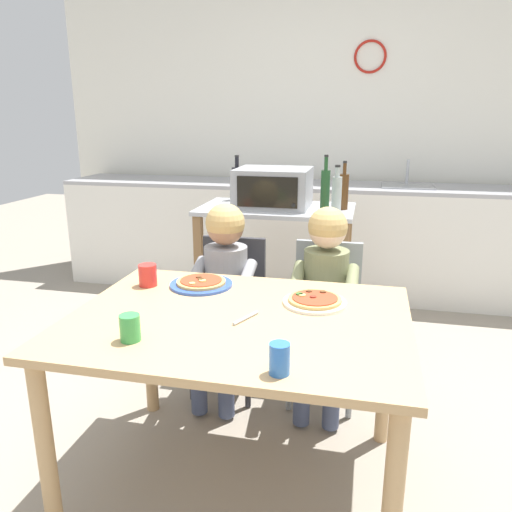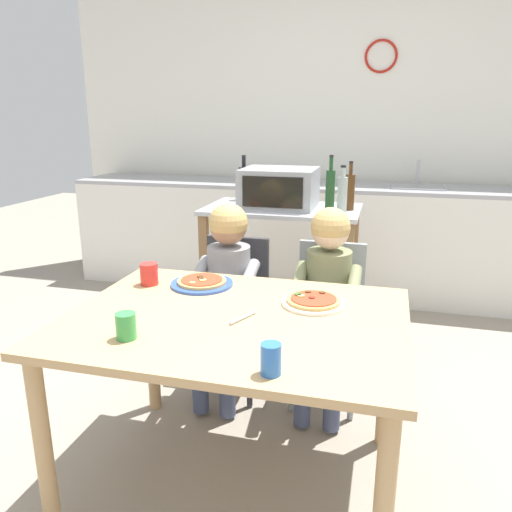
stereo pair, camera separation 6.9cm
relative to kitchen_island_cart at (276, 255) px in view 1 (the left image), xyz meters
name	(u,v)px [view 1 (the left image)]	position (x,y,z in m)	size (l,w,h in m)	color
ground_plane	(285,358)	(0.11, -0.23, -0.59)	(11.11, 11.11, 0.00)	gray
back_wall_tiled	(321,127)	(0.11, 1.50, 0.76)	(4.69, 0.14, 2.70)	white
kitchen_counter	(312,237)	(0.11, 1.09, -0.14)	(4.22, 0.60, 1.11)	silver
kitchen_island_cart	(276,255)	(0.00, 0.00, 0.00)	(0.95, 0.56, 0.90)	#B7BABF
toaster_oven	(273,188)	(-0.02, 0.01, 0.42)	(0.45, 0.40, 0.24)	#999BA0
bottle_slim_sauce	(337,193)	(0.37, -0.11, 0.42)	(0.06, 0.06, 0.28)	#ADB7B2
bottle_dark_olive_oil	(344,191)	(0.40, 0.02, 0.42)	(0.06, 0.06, 0.29)	#4C2D14
bottle_brown_beer	(237,182)	(-0.31, 0.22, 0.42)	(0.07, 0.07, 0.29)	black
bottle_tall_green_wine	(325,192)	(0.31, -0.22, 0.44)	(0.05, 0.05, 0.34)	#1E4723
dining_table	(238,340)	(0.11, -1.34, 0.04)	(1.25, 0.94, 0.73)	tan
dining_chair_left	(230,303)	(-0.14, -0.59, -0.11)	(0.36, 0.36, 0.81)	#333338
dining_chair_right	(325,310)	(0.37, -0.57, -0.11)	(0.36, 0.36, 0.81)	gray
child_in_grey_shirt	(223,277)	(-0.14, -0.71, 0.07)	(0.32, 0.42, 1.01)	#424C6B
child_in_olive_shirt	(324,285)	(0.37, -0.70, 0.06)	(0.32, 0.42, 1.01)	#424C6B
pizza_plate_blue_rimmed	(201,283)	(-0.14, -1.04, 0.15)	(0.27, 0.27, 0.03)	#3356B7
pizza_plate_white	(315,301)	(0.37, -1.15, 0.15)	(0.25, 0.25, 0.03)	white
drinking_cup_green	(130,328)	(-0.19, -1.61, 0.18)	(0.07, 0.07, 0.09)	green
drinking_cup_blue	(280,359)	(0.33, -1.72, 0.18)	(0.06, 0.06, 0.09)	blue
drinking_cup_red	(148,275)	(-0.37, -1.09, 0.18)	(0.08, 0.08, 0.10)	red
serving_spoon	(246,318)	(0.14, -1.36, 0.14)	(0.01, 0.01, 0.14)	#B7BABF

